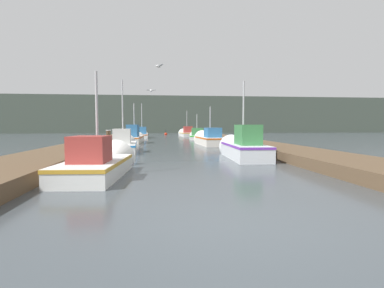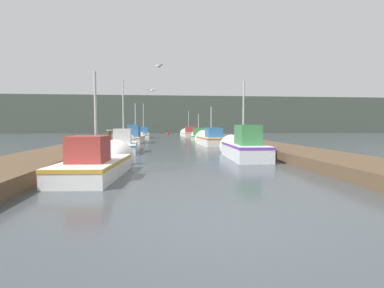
{
  "view_description": "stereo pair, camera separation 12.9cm",
  "coord_description": "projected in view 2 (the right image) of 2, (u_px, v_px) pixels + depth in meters",
  "views": [
    {
      "loc": [
        -1.07,
        -4.3,
        1.58
      ],
      "look_at": [
        0.58,
        10.29,
        0.64
      ],
      "focal_mm": 28.0,
      "sensor_mm": 36.0,
      "label": 1
    },
    {
      "loc": [
        -0.94,
        -4.31,
        1.58
      ],
      "look_at": [
        0.58,
        10.29,
        0.64
      ],
      "focal_mm": 28.0,
      "sensor_mm": 36.0,
      "label": 2
    }
  ],
  "objects": [
    {
      "name": "fishing_boat_2",
      "position": [
        124.0,
        144.0,
        18.35
      ],
      "size": [
        1.83,
        5.68,
        4.72
      ],
      "rotation": [
        0.0,
        0.0,
        0.06
      ],
      "color": "silver",
      "rests_on": "ground_plane"
    },
    {
      "name": "seagull_lead",
      "position": [
        151.0,
        91.0,
        17.45
      ],
      "size": [
        0.56,
        0.3,
        0.12
      ],
      "rotation": [
        0.0,
        0.0,
        0.21
      ],
      "color": "white"
    },
    {
      "name": "mooring_piling_1",
      "position": [
        202.0,
        133.0,
        37.56
      ],
      "size": [
        0.29,
        0.29,
        1.15
      ],
      "color": "#473523",
      "rests_on": "ground_plane"
    },
    {
      "name": "fishing_boat_5",
      "position": [
        198.0,
        136.0,
        33.52
      ],
      "size": [
        2.11,
        5.85,
        3.29
      ],
      "rotation": [
        0.0,
        0.0,
        -0.09
      ],
      "color": "silver",
      "rests_on": "ground_plane"
    },
    {
      "name": "channel_buoy",
      "position": [
        168.0,
        134.0,
        47.26
      ],
      "size": [
        0.46,
        0.46,
        0.96
      ],
      "color": "red",
      "rests_on": "ground_plane"
    },
    {
      "name": "mooring_piling_3",
      "position": [
        109.0,
        140.0,
        19.31
      ],
      "size": [
        0.32,
        0.32,
        1.26
      ],
      "color": "#473523",
      "rests_on": "ground_plane"
    },
    {
      "name": "fishing_boat_0",
      "position": [
        100.0,
        162.0,
        9.72
      ],
      "size": [
        1.89,
        4.91,
        3.69
      ],
      "rotation": [
        0.0,
        0.0,
        -0.08
      ],
      "color": "silver",
      "rests_on": "ground_plane"
    },
    {
      "name": "fishing_boat_1",
      "position": [
        242.0,
        147.0,
        14.46
      ],
      "size": [
        1.63,
        5.25,
        3.98
      ],
      "rotation": [
        0.0,
        0.0,
        -0.04
      ],
      "color": "silver",
      "rests_on": "ground_plane"
    },
    {
      "name": "fishing_boat_7",
      "position": [
        188.0,
        133.0,
        41.89
      ],
      "size": [
        2.01,
        5.59,
        3.99
      ],
      "rotation": [
        0.0,
        0.0,
        0.07
      ],
      "color": "silver",
      "rests_on": "ground_plane"
    },
    {
      "name": "mooring_piling_2",
      "position": [
        209.0,
        134.0,
        31.72
      ],
      "size": [
        0.27,
        0.27,
        1.19
      ],
      "color": "#473523",
      "rests_on": "ground_plane"
    },
    {
      "name": "dock_right",
      "position": [
        254.0,
        144.0,
        20.91
      ],
      "size": [
        2.76,
        40.0,
        0.42
      ],
      "color": "brown",
      "rests_on": "ground_plane"
    },
    {
      "name": "distant_shore_ridge",
      "position": [
        165.0,
        116.0,
        65.11
      ],
      "size": [
        120.0,
        16.0,
        7.2
      ],
      "color": "#424C42",
      "rests_on": "ground_plane"
    },
    {
      "name": "fishing_boat_4",
      "position": [
        136.0,
        137.0,
        26.71
      ],
      "size": [
        1.5,
        5.81,
        3.82
      ],
      "rotation": [
        0.0,
        0.0,
        -0.03
      ],
      "color": "silver",
      "rests_on": "ground_plane"
    },
    {
      "name": "mooring_piling_0",
      "position": [
        139.0,
        132.0,
        44.11
      ],
      "size": [
        0.29,
        0.29,
        1.12
      ],
      "color": "#473523",
      "rests_on": "ground_plane"
    },
    {
      "name": "ground_plane",
      "position": [
        225.0,
        231.0,
        4.48
      ],
      "size": [
        200.0,
        200.0,
        0.0
      ],
      "color": "#3D4449"
    },
    {
      "name": "fishing_boat_3",
      "position": [
        210.0,
        139.0,
        24.0
      ],
      "size": [
        1.98,
        5.46,
        3.5
      ],
      "rotation": [
        0.0,
        0.0,
        0.06
      ],
      "color": "silver",
      "rests_on": "ground_plane"
    },
    {
      "name": "seagull_1",
      "position": [
        158.0,
        66.0,
        14.05
      ],
      "size": [
        0.45,
        0.49,
        0.12
      ],
      "rotation": [
        0.0,
        0.0,
        5.44
      ],
      "color": "white"
    },
    {
      "name": "dock_left",
      "position": [
        92.0,
        146.0,
        19.78
      ],
      "size": [
        2.76,
        40.0,
        0.42
      ],
      "color": "brown",
      "rests_on": "ground_plane"
    },
    {
      "name": "fishing_boat_6",
      "position": [
        144.0,
        134.0,
        37.06
      ],
      "size": [
        1.6,
        6.04,
        4.65
      ],
      "rotation": [
        0.0,
        0.0,
        0.02
      ],
      "color": "silver",
      "rests_on": "ground_plane"
    }
  ]
}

